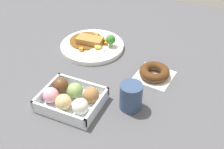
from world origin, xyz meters
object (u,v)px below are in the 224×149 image
at_px(curry_plate, 92,45).
at_px(donut_box, 71,98).
at_px(coffee_mug, 131,96).
at_px(chocolate_ring_donut, 154,72).

xyz_separation_m(curry_plate, donut_box, (-0.09, 0.33, 0.01)).
height_order(curry_plate, coffee_mug, coffee_mug).
height_order(donut_box, chocolate_ring_donut, donut_box).
distance_m(curry_plate, coffee_mug, 0.38).
distance_m(curry_plate, donut_box, 0.35).
xyz_separation_m(chocolate_ring_donut, coffee_mug, (0.02, 0.19, 0.03)).
xyz_separation_m(curry_plate, coffee_mug, (-0.27, 0.27, 0.03)).
bearing_deg(coffee_mug, chocolate_ring_donut, -96.21).
height_order(chocolate_ring_donut, coffee_mug, coffee_mug).
height_order(curry_plate, chocolate_ring_donut, curry_plate).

